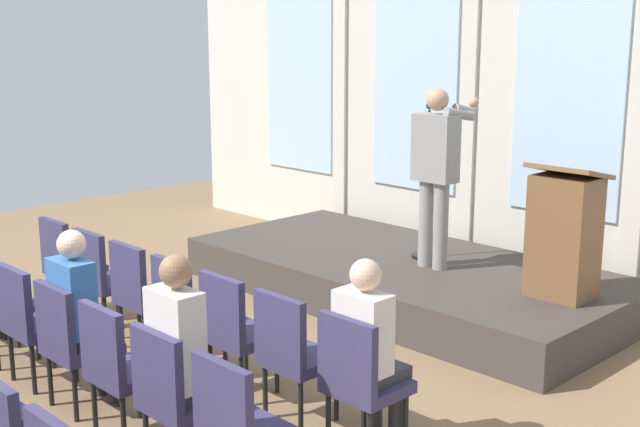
% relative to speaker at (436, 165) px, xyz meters
% --- Properties ---
extents(ground_plane, '(13.44, 13.44, 0.00)m').
position_rel_speaker_xyz_m(ground_plane, '(-0.37, -3.81, -1.40)').
color(ground_plane, '#846647').
extents(rear_partition, '(9.67, 0.14, 4.26)m').
position_rel_speaker_xyz_m(rear_partition, '(-0.33, 1.35, 0.73)').
color(rear_partition, beige).
rests_on(rear_partition, ground).
extents(stage_platform, '(4.44, 2.09, 0.40)m').
position_rel_speaker_xyz_m(stage_platform, '(-0.37, 0.02, -1.20)').
color(stage_platform, '#3F3833').
rests_on(stage_platform, ground).
extents(speaker, '(0.52, 0.69, 1.71)m').
position_rel_speaker_xyz_m(speaker, '(0.00, 0.00, 0.00)').
color(speaker, gray).
rests_on(speaker, stage_platform).
extents(mic_stand, '(0.28, 0.28, 1.56)m').
position_rel_speaker_xyz_m(mic_stand, '(-0.27, 0.22, -0.66)').
color(mic_stand, black).
rests_on(mic_stand, stage_platform).
extents(lectern, '(0.60, 0.48, 1.16)m').
position_rel_speaker_xyz_m(lectern, '(1.34, 0.05, -0.44)').
color(lectern, brown).
rests_on(lectern, stage_platform).
extents(chair_r0_c0, '(0.46, 0.44, 0.94)m').
position_rel_speaker_xyz_m(chair_r0_c0, '(-2.23, -2.65, -0.86)').
color(chair_r0_c0, black).
rests_on(chair_r0_c0, ground).
extents(chair_r0_c1, '(0.46, 0.44, 0.94)m').
position_rel_speaker_xyz_m(chair_r0_c1, '(-1.61, -2.65, -0.86)').
color(chair_r0_c1, black).
rests_on(chair_r0_c1, ground).
extents(chair_r0_c2, '(0.46, 0.44, 0.94)m').
position_rel_speaker_xyz_m(chair_r0_c2, '(-0.99, -2.65, -0.86)').
color(chair_r0_c2, black).
rests_on(chair_r0_c2, ground).
extents(chair_r0_c3, '(0.46, 0.44, 0.94)m').
position_rel_speaker_xyz_m(chair_r0_c3, '(-0.37, -2.65, -0.86)').
color(chair_r0_c3, black).
rests_on(chair_r0_c3, ground).
extents(chair_r0_c4, '(0.46, 0.44, 0.94)m').
position_rel_speaker_xyz_m(chair_r0_c4, '(0.25, -2.65, -0.86)').
color(chair_r0_c4, black).
rests_on(chair_r0_c4, ground).
extents(chair_r0_c5, '(0.46, 0.44, 0.94)m').
position_rel_speaker_xyz_m(chair_r0_c5, '(0.87, -2.65, -0.86)').
color(chair_r0_c5, black).
rests_on(chair_r0_c5, ground).
extents(chair_r0_c6, '(0.46, 0.44, 0.94)m').
position_rel_speaker_xyz_m(chair_r0_c6, '(1.49, -2.65, -0.86)').
color(chair_r0_c6, black).
rests_on(chair_r0_c6, ground).
extents(audience_r0_c6, '(0.36, 0.39, 1.28)m').
position_rel_speaker_xyz_m(audience_r0_c6, '(1.49, -2.57, -0.68)').
color(audience_r0_c6, '#2D2D33').
rests_on(audience_r0_c6, ground).
extents(chair_r1_c2, '(0.46, 0.44, 0.94)m').
position_rel_speaker_xyz_m(chair_r1_c2, '(-0.99, -3.62, -0.86)').
color(chair_r1_c2, black).
rests_on(chair_r1_c2, ground).
extents(chair_r1_c3, '(0.46, 0.44, 0.94)m').
position_rel_speaker_xyz_m(chair_r1_c3, '(-0.37, -3.62, -0.86)').
color(chair_r1_c3, black).
rests_on(chair_r1_c3, ground).
extents(audience_r1_c3, '(0.36, 0.39, 1.31)m').
position_rel_speaker_xyz_m(audience_r1_c3, '(-0.37, -3.53, -0.67)').
color(audience_r1_c3, '#2D2D33').
rests_on(audience_r1_c3, ground).
extents(chair_r1_c4, '(0.46, 0.44, 0.94)m').
position_rel_speaker_xyz_m(chair_r1_c4, '(0.25, -3.62, -0.86)').
color(chair_r1_c4, black).
rests_on(chair_r1_c4, ground).
extents(chair_r1_c5, '(0.46, 0.44, 0.94)m').
position_rel_speaker_xyz_m(chair_r1_c5, '(0.87, -3.62, -0.86)').
color(chair_r1_c5, black).
rests_on(chair_r1_c5, ground).
extents(audience_r1_c5, '(0.36, 0.39, 1.38)m').
position_rel_speaker_xyz_m(audience_r1_c5, '(0.87, -3.54, -0.64)').
color(audience_r1_c5, '#2D2D33').
rests_on(audience_r1_c5, ground).
extents(chair_r1_c6, '(0.46, 0.44, 0.94)m').
position_rel_speaker_xyz_m(chair_r1_c6, '(1.49, -3.62, -0.86)').
color(chair_r1_c6, black).
rests_on(chair_r1_c6, ground).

